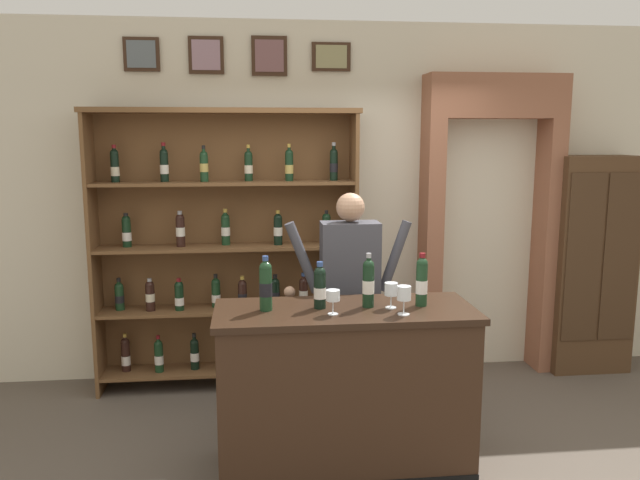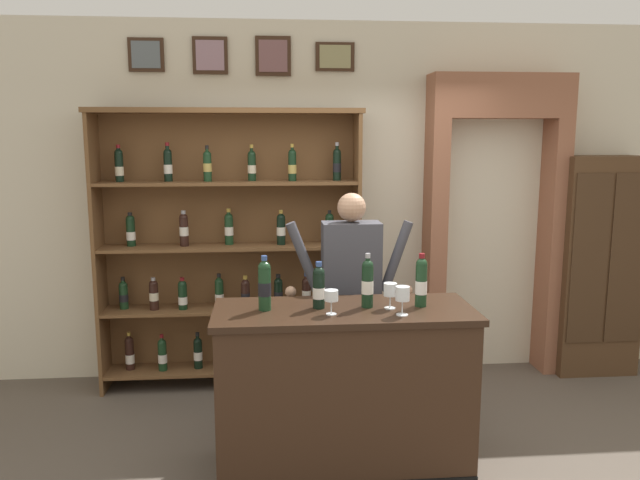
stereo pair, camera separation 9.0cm
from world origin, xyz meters
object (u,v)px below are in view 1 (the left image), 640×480
(wine_shelf, at_px, (227,245))
(side_cabinet, at_px, (589,264))
(tasting_bottle_grappa, at_px, (422,281))
(wine_glass_left, at_px, (391,290))
(tasting_bottle_bianco, at_px, (368,282))
(shopkeeper, at_px, (350,284))
(tasting_counter, at_px, (345,390))
(tasting_bottle_chianti, at_px, (320,287))
(tasting_bottle_rosso, at_px, (266,285))
(wine_glass_center, at_px, (333,296))
(wine_glass_spare, at_px, (404,295))

(wine_shelf, height_order, side_cabinet, wine_shelf)
(tasting_bottle_grappa, distance_m, wine_glass_left, 0.21)
(tasting_bottle_bianco, bearing_deg, shopkeeper, 91.34)
(side_cabinet, distance_m, wine_glass_left, 2.62)
(tasting_counter, xyz_separation_m, tasting_bottle_grappa, (0.48, 0.01, 0.68))
(side_cabinet, distance_m, tasting_bottle_chianti, 2.95)
(tasting_bottle_rosso, relative_size, tasting_bottle_grappa, 1.01)
(shopkeeper, bearing_deg, side_cabinet, 20.13)
(wine_shelf, distance_m, wine_glass_center, 1.72)
(tasting_bottle_chianti, height_order, wine_glass_spare, tasting_bottle_chianti)
(tasting_counter, relative_size, wine_glass_spare, 9.20)
(side_cabinet, distance_m, tasting_bottle_grappa, 2.44)
(side_cabinet, distance_m, tasting_bottle_rosso, 3.25)
(tasting_bottle_grappa, bearing_deg, wine_glass_spare, -130.58)
(shopkeeper, xyz_separation_m, tasting_bottle_rosso, (-0.61, -0.63, 0.16))
(tasting_bottle_chianti, relative_size, wine_glass_center, 1.95)
(side_cabinet, bearing_deg, wine_glass_center, -147.38)
(wine_shelf, distance_m, tasting_bottle_grappa, 1.91)
(wine_glass_left, bearing_deg, tasting_bottle_rosso, 177.44)
(tasting_counter, xyz_separation_m, tasting_bottle_bianco, (0.14, 0.02, 0.68))
(wine_glass_center, bearing_deg, shopkeeper, 73.85)
(side_cabinet, height_order, tasting_bottle_grappa, side_cabinet)
(tasting_bottle_bianco, bearing_deg, tasting_bottle_rosso, -179.25)
(tasting_counter, bearing_deg, side_cabinet, 31.61)
(tasting_bottle_chianti, xyz_separation_m, wine_glass_spare, (0.47, -0.20, -0.01))
(wine_glass_spare, bearing_deg, tasting_counter, 152.27)
(tasting_bottle_rosso, bearing_deg, wine_shelf, 100.97)
(side_cabinet, bearing_deg, tasting_bottle_chianti, -150.39)
(shopkeeper, distance_m, tasting_bottle_chianti, 0.70)
(shopkeeper, xyz_separation_m, tasting_bottle_grappa, (0.35, -0.63, 0.16))
(side_cabinet, bearing_deg, tasting_bottle_bianco, -147.16)
(tasting_bottle_chianti, distance_m, tasting_bottle_grappa, 0.63)
(tasting_bottle_rosso, xyz_separation_m, tasting_bottle_bianco, (0.62, 0.01, -0.00))
(wine_glass_left, bearing_deg, side_cabinet, 35.19)
(wine_shelf, relative_size, wine_glass_center, 15.54)
(tasting_bottle_grappa, bearing_deg, wine_glass_center, -167.06)
(wine_glass_center, bearing_deg, tasting_bottle_rosso, 161.39)
(side_cabinet, bearing_deg, shopkeeper, -159.87)
(wine_glass_left, relative_size, wine_glass_spare, 0.91)
(wine_shelf, xyz_separation_m, tasting_bottle_bianco, (0.91, -1.44, 0.01))
(shopkeeper, bearing_deg, wine_glass_left, -77.57)
(side_cabinet, relative_size, tasting_bottle_bianco, 5.70)
(wine_glass_center, distance_m, wine_glass_left, 0.38)
(side_cabinet, xyz_separation_m, tasting_counter, (-2.41, -1.48, -0.43))
(tasting_bottle_bianco, distance_m, tasting_bottle_grappa, 0.33)
(wine_glass_center, bearing_deg, wine_shelf, 112.93)
(wine_glass_spare, bearing_deg, wine_shelf, 123.49)
(wine_glass_center, bearing_deg, wine_glass_spare, -7.06)
(wine_glass_left, bearing_deg, tasting_bottle_grappa, 9.56)
(wine_shelf, distance_m, side_cabinet, 3.18)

